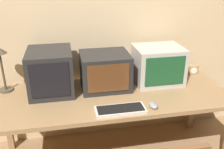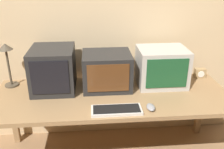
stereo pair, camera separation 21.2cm
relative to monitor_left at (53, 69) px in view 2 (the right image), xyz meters
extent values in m
cube|color=#D1B284|center=(0.51, 0.32, 0.40)|extent=(8.00, 0.05, 2.60)
cube|color=#99754C|center=(0.51, -0.17, -0.21)|extent=(2.09, 0.77, 0.04)
cube|color=#99754C|center=(-0.48, 0.17, -0.56)|extent=(0.06, 0.06, 0.67)
cube|color=#99754C|center=(1.51, 0.17, -0.56)|extent=(0.06, 0.06, 0.67)
cube|color=black|center=(0.00, 0.00, 0.00)|extent=(0.38, 0.42, 0.38)
cube|color=black|center=(0.00, -0.21, 0.01)|extent=(0.31, 0.01, 0.29)
cube|color=black|center=(0.48, 0.00, -0.03)|extent=(0.44, 0.37, 0.33)
cube|color=#563319|center=(0.48, -0.19, -0.02)|extent=(0.36, 0.01, 0.25)
cube|color=#B7B2A8|center=(0.99, 0.01, -0.02)|extent=(0.45, 0.36, 0.35)
cube|color=#194C28|center=(0.99, -0.17, -0.01)|extent=(0.37, 0.01, 0.27)
cube|color=beige|center=(0.53, -0.45, -0.18)|extent=(0.39, 0.16, 0.02)
cube|color=black|center=(0.53, -0.45, -0.17)|extent=(0.36, 0.13, 0.00)
ellipsoid|color=gray|center=(0.80, -0.44, -0.17)|extent=(0.07, 0.11, 0.04)
cube|color=#A38456|center=(1.43, 0.13, -0.15)|extent=(0.11, 0.06, 0.09)
cylinder|color=white|center=(1.43, 0.10, -0.15)|extent=(0.07, 0.00, 0.07)
cylinder|color=#4C4233|center=(-0.42, 0.09, -0.18)|extent=(0.12, 0.12, 0.02)
cylinder|color=#4C4233|center=(-0.42, 0.09, 0.00)|extent=(0.02, 0.02, 0.35)
cone|color=#4C4233|center=(-0.42, 0.09, 0.19)|extent=(0.13, 0.13, 0.06)
camera|label=1|loc=(0.14, -2.08, 0.84)|focal=40.00mm
camera|label=2|loc=(0.35, -2.11, 0.84)|focal=40.00mm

